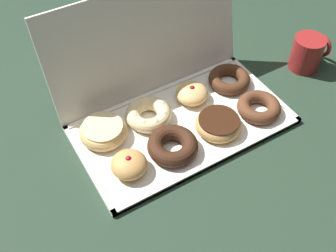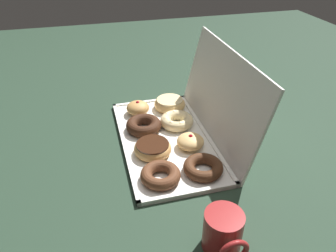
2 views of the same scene
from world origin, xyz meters
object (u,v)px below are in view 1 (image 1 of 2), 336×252
object	(u,v)px
chocolate_cake_ring_donut_1	(173,146)
jelly_filled_donut_0	(129,164)
jelly_filled_donut_6	(192,93)
glazed_ring_donut_4	(103,131)
cruller_donut_5	(148,114)
donut_box	(183,125)
chocolate_cake_ring_donut_3	(259,107)
chocolate_cake_ring_donut_7	(229,79)
coffee_mug	(308,52)
chocolate_frosted_donut_2	(218,124)

from	to	relation	value
chocolate_cake_ring_donut_1	jelly_filled_donut_0	bearing A→B (deg)	179.56
jelly_filled_donut_0	jelly_filled_donut_6	world-z (taller)	jelly_filled_donut_0
glazed_ring_donut_4	cruller_donut_5	size ratio (longest dim) A/B	1.01
donut_box	jelly_filled_donut_6	xyz separation A→B (m)	(0.07, 0.06, 0.03)
chocolate_cake_ring_donut_1	glazed_ring_donut_4	size ratio (longest dim) A/B	1.03
jelly_filled_donut_0	cruller_donut_5	size ratio (longest dim) A/B	0.72
chocolate_cake_ring_donut_3	jelly_filled_donut_6	size ratio (longest dim) A/B	1.31
donut_box	cruller_donut_5	world-z (taller)	cruller_donut_5
glazed_ring_donut_4	cruller_donut_5	world-z (taller)	same
jelly_filled_donut_6	chocolate_cake_ring_donut_1	bearing A→B (deg)	-137.30
glazed_ring_donut_4	jelly_filled_donut_6	distance (m)	0.26
glazed_ring_donut_4	chocolate_cake_ring_donut_7	xyz separation A→B (m)	(0.38, -0.00, -0.00)
chocolate_cake_ring_donut_1	glazed_ring_donut_4	distance (m)	0.18
jelly_filled_donut_6	coffee_mug	world-z (taller)	coffee_mug
chocolate_cake_ring_donut_3	chocolate_cake_ring_donut_7	size ratio (longest dim) A/B	0.98
chocolate_frosted_donut_2	chocolate_cake_ring_donut_7	size ratio (longest dim) A/B	1.01
jelly_filled_donut_0	glazed_ring_donut_4	xyz separation A→B (m)	(-0.01, 0.12, -0.00)
chocolate_frosted_donut_2	chocolate_cake_ring_donut_3	distance (m)	0.12
cruller_donut_5	donut_box	bearing A→B (deg)	-41.10
chocolate_cake_ring_donut_1	chocolate_cake_ring_donut_3	distance (m)	0.26
chocolate_frosted_donut_2	coffee_mug	xyz separation A→B (m)	(0.37, 0.08, 0.02)
chocolate_cake_ring_donut_1	donut_box	bearing A→B (deg)	41.56
chocolate_frosted_donut_2	cruller_donut_5	world-z (taller)	cruller_donut_5
jelly_filled_donut_0	coffee_mug	bearing A→B (deg)	7.30
jelly_filled_donut_0	glazed_ring_donut_4	distance (m)	0.12
jelly_filled_donut_0	chocolate_frosted_donut_2	xyz separation A→B (m)	(0.25, 0.00, -0.01)
donut_box	glazed_ring_donut_4	bearing A→B (deg)	160.91
jelly_filled_donut_0	chocolate_cake_ring_donut_7	xyz separation A→B (m)	(0.37, 0.12, -0.01)
donut_box	chocolate_cake_ring_donut_3	distance (m)	0.20
chocolate_cake_ring_donut_1	coffee_mug	world-z (taller)	coffee_mug
chocolate_frosted_donut_2	chocolate_cake_ring_donut_7	world-z (taller)	chocolate_frosted_donut_2
chocolate_cake_ring_donut_3	coffee_mug	bearing A→B (deg)	19.08
jelly_filled_donut_0	glazed_ring_donut_4	bearing A→B (deg)	93.25
cruller_donut_5	coffee_mug	distance (m)	0.50
chocolate_cake_ring_donut_1	glazed_ring_donut_4	world-z (taller)	glazed_ring_donut_4
donut_box	chocolate_frosted_donut_2	xyz separation A→B (m)	(0.07, -0.06, 0.02)
coffee_mug	jelly_filled_donut_0	bearing A→B (deg)	-172.70
chocolate_cake_ring_donut_3	cruller_donut_5	size ratio (longest dim) A/B	0.97
donut_box	coffee_mug	distance (m)	0.43
chocolate_frosted_donut_2	glazed_ring_donut_4	xyz separation A→B (m)	(-0.26, 0.12, 0.00)
donut_box	coffee_mug	xyz separation A→B (m)	(0.43, 0.02, 0.05)
jelly_filled_donut_0	chocolate_cake_ring_donut_1	distance (m)	0.12
cruller_donut_5	jelly_filled_donut_6	distance (m)	0.13
cruller_donut_5	jelly_filled_donut_0	bearing A→B (deg)	-134.45
chocolate_cake_ring_donut_3	chocolate_cake_ring_donut_7	distance (m)	0.13
cruller_donut_5	chocolate_cake_ring_donut_7	size ratio (longest dim) A/B	1.01
jelly_filled_donut_6	coffee_mug	size ratio (longest dim) A/B	0.81
chocolate_cake_ring_donut_3	glazed_ring_donut_4	distance (m)	0.40
jelly_filled_donut_0	coffee_mug	distance (m)	0.62
jelly_filled_donut_6	chocolate_cake_ring_donut_7	world-z (taller)	jelly_filled_donut_6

